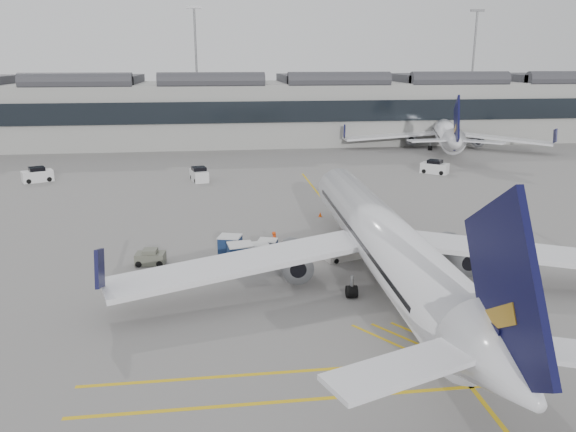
{
  "coord_description": "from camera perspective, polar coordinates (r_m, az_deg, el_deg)",
  "views": [
    {
      "loc": [
        -1.91,
        -34.98,
        15.31
      ],
      "look_at": [
        3.35,
        4.86,
        4.0
      ],
      "focal_mm": 35.0,
      "sensor_mm": 36.0,
      "label": 1
    }
  ],
  "objects": [
    {
      "name": "ground",
      "position": [
        38.24,
        -4.07,
        -7.93
      ],
      "size": [
        220.0,
        220.0,
        0.0
      ],
      "primitive_type": "plane",
      "color": "gray",
      "rests_on": "ground"
    },
    {
      "name": "terminal",
      "position": [
        107.32,
        -6.58,
        10.72
      ],
      "size": [
        200.0,
        20.45,
        12.4
      ],
      "color": "#9E9E99",
      "rests_on": "ground"
    },
    {
      "name": "light_masts",
      "position": [
        120.99,
        -7.67,
        15.2
      ],
      "size": [
        113.0,
        0.6,
        25.45
      ],
      "color": "slate",
      "rests_on": "ground"
    },
    {
      "name": "apron_markings",
      "position": [
        48.99,
        6.95,
        -2.61
      ],
      "size": [
        0.25,
        60.0,
        0.01
      ],
      "primitive_type": "cube",
      "color": "gold",
      "rests_on": "ground"
    },
    {
      "name": "airliner_main",
      "position": [
        39.09,
        9.72,
        -2.56
      ],
      "size": [
        37.57,
        41.06,
        10.91
      ],
      "rotation": [
        0.0,
        0.0,
        -0.02
      ],
      "color": "white",
      "rests_on": "ground"
    },
    {
      "name": "airliner_far",
      "position": [
        102.3,
        15.64,
        8.24
      ],
      "size": [
        33.76,
        37.45,
        10.27
      ],
      "rotation": [
        0.0,
        0.0,
        -0.3
      ],
      "color": "white",
      "rests_on": "ground"
    },
    {
      "name": "belt_loader",
      "position": [
        44.7,
        5.8,
        -3.7
      ],
      "size": [
        4.41,
        2.57,
        1.75
      ],
      "rotation": [
        0.0,
        0.0,
        0.34
      ],
      "color": "beige",
      "rests_on": "ground"
    },
    {
      "name": "baggage_cart_a",
      "position": [
        44.23,
        -2.07,
        -3.35
      ],
      "size": [
        1.86,
        1.68,
        1.63
      ],
      "rotation": [
        0.0,
        0.0,
        -0.31
      ],
      "color": "gray",
      "rests_on": "ground"
    },
    {
      "name": "baggage_cart_b",
      "position": [
        42.17,
        -4.86,
        -4.05
      ],
      "size": [
        2.12,
        1.82,
        2.04
      ],
      "rotation": [
        0.0,
        0.0,
        0.13
      ],
      "color": "gray",
      "rests_on": "ground"
    },
    {
      "name": "baggage_cart_c",
      "position": [
        44.5,
        -5.89,
        -3.1
      ],
      "size": [
        2.17,
        1.96,
        1.91
      ],
      "rotation": [
        0.0,
        0.0,
        -0.31
      ],
      "color": "gray",
      "rests_on": "ground"
    },
    {
      "name": "baggage_cart_d",
      "position": [
        43.28,
        -2.96,
        -3.78
      ],
      "size": [
        1.75,
        1.52,
        1.65
      ],
      "rotation": [
        0.0,
        0.0,
        0.16
      ],
      "color": "gray",
      "rests_on": "ground"
    },
    {
      "name": "ramp_agent_a",
      "position": [
        45.57,
        -1.36,
        -2.7
      ],
      "size": [
        0.72,
        0.8,
        1.83
      ],
      "primitive_type": "imported",
      "rotation": [
        0.0,
        0.0,
        1.01
      ],
      "color": "#EC420C",
      "rests_on": "ground"
    },
    {
      "name": "ramp_agent_b",
      "position": [
        44.9,
        2.96,
        -3.17
      ],
      "size": [
        0.77,
        0.6,
        1.59
      ],
      "primitive_type": "imported",
      "rotation": [
        0.0,
        0.0,
        3.14
      ],
      "color": "#F75A0D",
      "rests_on": "ground"
    },
    {
      "name": "pushback_tug",
      "position": [
        44.5,
        -13.8,
        -4.13
      ],
      "size": [
        2.33,
        1.57,
        1.24
      ],
      "rotation": [
        0.0,
        0.0,
        -0.1
      ],
      "color": "#5B5D4F",
      "rests_on": "ground"
    },
    {
      "name": "safety_cone_nose",
      "position": [
        56.32,
        3.29,
        0.18
      ],
      "size": [
        0.36,
        0.36,
        0.5
      ],
      "primitive_type": "cone",
      "color": "#F24C0A",
      "rests_on": "ground"
    },
    {
      "name": "safety_cone_engine",
      "position": [
        46.83,
        13.45,
        -3.49
      ],
      "size": [
        0.37,
        0.37,
        0.51
      ],
      "primitive_type": "cone",
      "color": "#F24C0A",
      "rests_on": "ground"
    },
    {
      "name": "service_van_left",
      "position": [
        79.19,
        -24.11,
        3.82
      ],
      "size": [
        4.11,
        3.23,
        1.89
      ],
      "rotation": [
        0.0,
        0.0,
        0.44
      ],
      "color": "silver",
      "rests_on": "ground"
    },
    {
      "name": "service_van_mid",
      "position": [
        73.63,
        -9.02,
        4.17
      ],
      "size": [
        2.59,
        3.88,
        1.83
      ],
      "rotation": [
        0.0,
        0.0,
        1.82
      ],
      "color": "silver",
      "rests_on": "ground"
    },
    {
      "name": "service_van_right",
      "position": [
        80.21,
        14.67,
        4.81
      ],
      "size": [
        3.96,
        3.66,
        1.86
      ],
      "rotation": [
        0.0,
        0.0,
        -0.67
      ],
      "color": "silver",
      "rests_on": "ground"
    }
  ]
}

